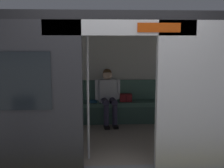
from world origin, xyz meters
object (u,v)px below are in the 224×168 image
Objects in this scene: bench_seat at (111,107)px; handbag at (126,98)px; person_seated at (108,93)px; grab_pole_door at (88,93)px; train_car at (110,60)px; book at (93,101)px.

handbag is (-0.34, -0.03, 0.19)m from bench_seat.
person_seated is 0.43m from handbag.
train_car is at bearing -113.49° from grab_pole_door.
book is at bearing -12.29° from person_seated.
grab_pole_door is at bearing 77.12° from bench_seat.
handbag is 0.13× the size of grab_pole_door.
person_seated is at bearing 154.53° from book.
handbag is 0.73m from book.
person_seated is at bearing -90.45° from train_car.
person_seated reaches higher than bench_seat.
train_car is 1.03m from grab_pole_door.
bench_seat is at bearing -137.90° from person_seated.
bench_seat is at bearing -102.88° from grab_pole_door.
train_car is 1.49m from book.
grab_pole_door is (0.78, 1.94, 0.46)m from handbag.
train_car is at bearing 86.49° from bench_seat.
bench_seat is at bearing 4.85° from handbag.
book is (0.39, -0.02, 0.12)m from bench_seat.
handbag is at bearing -110.40° from train_car.
person_seated is at bearing -101.55° from grab_pole_door.
person_seated is 0.59× the size of grab_pole_door.
book is at bearing -91.46° from grab_pole_door.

